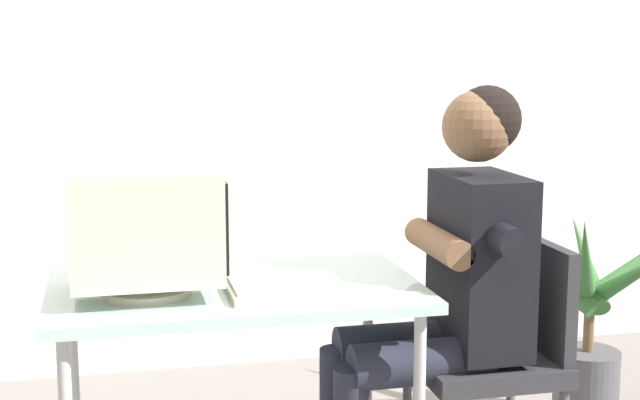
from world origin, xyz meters
TOP-DOWN VIEW (x-y plane):
  - wall_back at (0.30, 1.40)m, footprint 8.00×0.10m
  - desk at (0.00, 0.00)m, footprint 1.10×0.66m
  - crt_monitor at (-0.26, -0.04)m, footprint 0.43×0.36m
  - keyboard at (0.04, -0.03)m, footprint 0.16×0.42m
  - office_chair at (0.84, -0.05)m, footprint 0.44×0.44m
  - person_seated at (0.66, -0.05)m, footprint 0.73×0.58m
  - potted_plant at (1.40, 0.41)m, footprint 0.90×0.81m

SIDE VIEW (x-z plane):
  - potted_plant at x=1.40m, z-range -0.05..0.83m
  - office_chair at x=0.84m, z-range 0.07..0.89m
  - desk at x=0.00m, z-range 0.30..1.02m
  - person_seated at x=0.66m, z-range 0.07..1.39m
  - keyboard at x=0.04m, z-range 0.72..0.75m
  - crt_monitor at x=-0.26m, z-range 0.74..1.11m
  - wall_back at x=0.30m, z-range 0.00..3.00m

